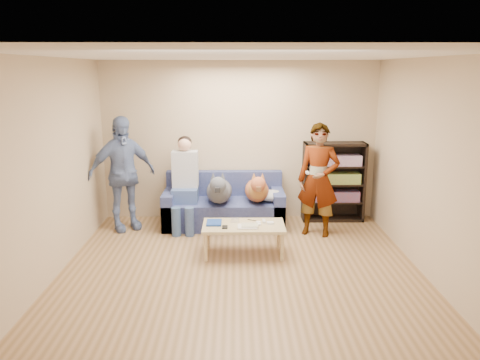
{
  "coord_description": "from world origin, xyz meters",
  "views": [
    {
      "loc": [
        -0.06,
        -5.14,
        2.46
      ],
      "look_at": [
        0.0,
        1.2,
        0.95
      ],
      "focal_mm": 35.0,
      "sensor_mm": 36.0,
      "label": 1
    }
  ],
  "objects_px": {
    "sofa": "(224,207)",
    "dog_tan": "(257,190)",
    "person_seated": "(185,180)",
    "dog_gray": "(219,190)",
    "coffee_table": "(244,228)",
    "camera_silver": "(235,220)",
    "notebook_blue": "(214,223)",
    "bookshelf": "(333,180)",
    "person_standing_left": "(122,174)",
    "person_standing_right": "(318,180)"
  },
  "relations": [
    {
      "from": "person_seated",
      "to": "bookshelf",
      "type": "bearing_deg",
      "value": 8.52
    },
    {
      "from": "dog_gray",
      "to": "bookshelf",
      "type": "bearing_deg",
      "value": 14.11
    },
    {
      "from": "person_standing_left",
      "to": "person_seated",
      "type": "distance_m",
      "value": 0.96
    },
    {
      "from": "sofa",
      "to": "dog_gray",
      "type": "distance_m",
      "value": 0.43
    },
    {
      "from": "bookshelf",
      "to": "person_standing_right",
      "type": "bearing_deg",
      "value": -117.71
    },
    {
      "from": "person_standing_right",
      "to": "notebook_blue",
      "type": "height_order",
      "value": "person_standing_right"
    },
    {
      "from": "notebook_blue",
      "to": "camera_silver",
      "type": "xyz_separation_m",
      "value": [
        0.28,
        0.07,
        0.01
      ]
    },
    {
      "from": "person_standing_left",
      "to": "sofa",
      "type": "bearing_deg",
      "value": -24.74
    },
    {
      "from": "person_seated",
      "to": "coffee_table",
      "type": "bearing_deg",
      "value": -51.58
    },
    {
      "from": "bookshelf",
      "to": "coffee_table",
      "type": "bearing_deg",
      "value": -135.12
    },
    {
      "from": "sofa",
      "to": "dog_tan",
      "type": "distance_m",
      "value": 0.64
    },
    {
      "from": "camera_silver",
      "to": "sofa",
      "type": "relative_size",
      "value": 0.06
    },
    {
      "from": "person_seated",
      "to": "bookshelf",
      "type": "xyz_separation_m",
      "value": [
        2.41,
        0.36,
        -0.09
      ]
    },
    {
      "from": "dog_gray",
      "to": "bookshelf",
      "type": "height_order",
      "value": "bookshelf"
    },
    {
      "from": "notebook_blue",
      "to": "camera_silver",
      "type": "bearing_deg",
      "value": 14.04
    },
    {
      "from": "person_standing_left",
      "to": "dog_tan",
      "type": "distance_m",
      "value": 2.1
    },
    {
      "from": "sofa",
      "to": "person_seated",
      "type": "xyz_separation_m",
      "value": [
        -0.61,
        -0.13,
        0.49
      ]
    },
    {
      "from": "coffee_table",
      "to": "camera_silver",
      "type": "bearing_deg",
      "value": 135.0
    },
    {
      "from": "person_standing_left",
      "to": "notebook_blue",
      "type": "bearing_deg",
      "value": -66.98
    },
    {
      "from": "person_seated",
      "to": "dog_gray",
      "type": "height_order",
      "value": "person_seated"
    },
    {
      "from": "camera_silver",
      "to": "person_seated",
      "type": "distance_m",
      "value": 1.33
    },
    {
      "from": "camera_silver",
      "to": "dog_tan",
      "type": "height_order",
      "value": "dog_tan"
    },
    {
      "from": "person_standing_right",
      "to": "camera_silver",
      "type": "xyz_separation_m",
      "value": [
        -1.25,
        -0.66,
        -0.4
      ]
    },
    {
      "from": "person_standing_right",
      "to": "dog_tan",
      "type": "xyz_separation_m",
      "value": [
        -0.9,
        0.32,
        -0.23
      ]
    },
    {
      "from": "sofa",
      "to": "bookshelf",
      "type": "xyz_separation_m",
      "value": [
        1.8,
        0.23,
        0.4
      ]
    },
    {
      "from": "camera_silver",
      "to": "dog_tan",
      "type": "bearing_deg",
      "value": 70.51
    },
    {
      "from": "notebook_blue",
      "to": "dog_tan",
      "type": "xyz_separation_m",
      "value": [
        0.63,
        1.06,
        0.19
      ]
    },
    {
      "from": "sofa",
      "to": "dog_tan",
      "type": "bearing_deg",
      "value": -16.86
    },
    {
      "from": "coffee_table",
      "to": "bookshelf",
      "type": "relative_size",
      "value": 0.85
    },
    {
      "from": "dog_gray",
      "to": "dog_tan",
      "type": "height_order",
      "value": "dog_gray"
    },
    {
      "from": "person_standing_left",
      "to": "camera_silver",
      "type": "height_order",
      "value": "person_standing_left"
    },
    {
      "from": "dog_tan",
      "to": "sofa",
      "type": "bearing_deg",
      "value": 163.14
    },
    {
      "from": "dog_gray",
      "to": "person_seated",
      "type": "bearing_deg",
      "value": 168.48
    },
    {
      "from": "dog_tan",
      "to": "bookshelf",
      "type": "distance_m",
      "value": 1.34
    },
    {
      "from": "person_standing_right",
      "to": "bookshelf",
      "type": "bearing_deg",
      "value": 82.07
    },
    {
      "from": "bookshelf",
      "to": "dog_gray",
      "type": "bearing_deg",
      "value": -165.89
    },
    {
      "from": "sofa",
      "to": "notebook_blue",
      "type": "bearing_deg",
      "value": -94.92
    },
    {
      "from": "dog_tan",
      "to": "person_seated",
      "type": "bearing_deg",
      "value": 178.37
    },
    {
      "from": "notebook_blue",
      "to": "dog_gray",
      "type": "relative_size",
      "value": 0.21
    },
    {
      "from": "person_standing_left",
      "to": "person_seated",
      "type": "bearing_deg",
      "value": -27.53
    },
    {
      "from": "person_seated",
      "to": "camera_silver",
      "type": "bearing_deg",
      "value": -52.44
    },
    {
      "from": "dog_tan",
      "to": "bookshelf",
      "type": "height_order",
      "value": "bookshelf"
    },
    {
      "from": "coffee_table",
      "to": "bookshelf",
      "type": "height_order",
      "value": "bookshelf"
    },
    {
      "from": "camera_silver",
      "to": "bookshelf",
      "type": "height_order",
      "value": "bookshelf"
    },
    {
      "from": "camera_silver",
      "to": "dog_gray",
      "type": "relative_size",
      "value": 0.09
    },
    {
      "from": "camera_silver",
      "to": "sofa",
      "type": "height_order",
      "value": "sofa"
    },
    {
      "from": "sofa",
      "to": "person_seated",
      "type": "distance_m",
      "value": 0.79
    },
    {
      "from": "camera_silver",
      "to": "bookshelf",
      "type": "distance_m",
      "value": 2.14
    },
    {
      "from": "notebook_blue",
      "to": "dog_gray",
      "type": "xyz_separation_m",
      "value": [
        0.04,
        0.98,
        0.2
      ]
    },
    {
      "from": "bookshelf",
      "to": "dog_tan",
      "type": "bearing_deg",
      "value": -162.9
    }
  ]
}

